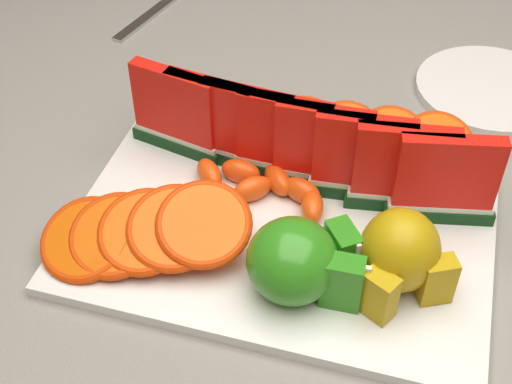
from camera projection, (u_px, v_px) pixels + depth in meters
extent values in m
cube|color=#4E2B19|center=(352.00, 208.00, 0.75)|extent=(1.40, 0.90, 0.03)
cube|color=#4E2B19|center=(52.00, 147.00, 1.41)|extent=(0.06, 0.06, 0.72)
cube|color=gray|center=(354.00, 195.00, 0.74)|extent=(1.52, 1.02, 0.01)
cube|color=gray|center=(404.00, 30.00, 1.16)|extent=(1.52, 0.01, 0.20)
cube|color=silver|center=(285.00, 221.00, 0.70)|extent=(0.40, 0.30, 0.01)
ellipsoid|color=#21890B|center=(292.00, 261.00, 0.61)|extent=(0.11, 0.11, 0.07)
cube|color=#21890B|center=(342.00, 283.00, 0.60)|extent=(0.04, 0.02, 0.05)
cube|color=beige|center=(349.00, 285.00, 0.60)|extent=(0.03, 0.01, 0.05)
cube|color=#21890B|center=(342.00, 252.00, 0.63)|extent=(0.04, 0.04, 0.05)
cube|color=beige|center=(349.00, 253.00, 0.63)|extent=(0.02, 0.03, 0.05)
ellipsoid|color=#B29016|center=(400.00, 250.00, 0.61)|extent=(0.08, 0.08, 0.08)
cube|color=#B29016|center=(379.00, 295.00, 0.60)|extent=(0.03, 0.03, 0.05)
cube|color=#B29016|center=(437.00, 280.00, 0.61)|extent=(0.03, 0.03, 0.05)
cylinder|color=silver|center=(490.00, 89.00, 0.86)|extent=(0.24, 0.24, 0.01)
cube|color=silver|center=(153.00, 13.00, 1.00)|extent=(0.05, 0.17, 0.00)
cube|color=#113C1A|center=(178.00, 143.00, 0.77)|extent=(0.11, 0.04, 0.01)
cube|color=silver|center=(178.00, 135.00, 0.76)|extent=(0.10, 0.04, 0.01)
cube|color=red|center=(175.00, 103.00, 0.73)|extent=(0.10, 0.04, 0.08)
cube|color=#113C1A|center=(212.00, 152.00, 0.76)|extent=(0.11, 0.04, 0.01)
cube|color=silver|center=(212.00, 144.00, 0.75)|extent=(0.10, 0.03, 0.01)
cube|color=red|center=(210.00, 112.00, 0.72)|extent=(0.10, 0.03, 0.08)
cube|color=#113C1A|center=(247.00, 161.00, 0.75)|extent=(0.11, 0.03, 0.01)
cube|color=silver|center=(247.00, 154.00, 0.74)|extent=(0.10, 0.03, 0.01)
cube|color=red|center=(247.00, 122.00, 0.71)|extent=(0.10, 0.02, 0.08)
cube|color=#113C1A|center=(283.00, 170.00, 0.74)|extent=(0.11, 0.02, 0.01)
cube|color=silver|center=(283.00, 163.00, 0.73)|extent=(0.10, 0.02, 0.01)
cube|color=red|center=(284.00, 131.00, 0.70)|extent=(0.10, 0.02, 0.08)
cube|color=#113C1A|center=(320.00, 180.00, 0.72)|extent=(0.11, 0.02, 0.01)
cube|color=silver|center=(321.00, 173.00, 0.72)|extent=(0.10, 0.02, 0.01)
cube|color=red|center=(323.00, 141.00, 0.69)|extent=(0.10, 0.02, 0.08)
cube|color=#113C1A|center=(358.00, 190.00, 0.71)|extent=(0.11, 0.03, 0.01)
cube|color=silver|center=(359.00, 183.00, 0.71)|extent=(0.10, 0.03, 0.01)
cube|color=red|center=(364.00, 151.00, 0.68)|extent=(0.10, 0.02, 0.08)
cube|color=#113C1A|center=(397.00, 201.00, 0.70)|extent=(0.11, 0.04, 0.01)
cube|color=silver|center=(399.00, 194.00, 0.70)|extent=(0.10, 0.03, 0.01)
cube|color=red|center=(405.00, 161.00, 0.67)|extent=(0.10, 0.03, 0.08)
cube|color=#113C1A|center=(438.00, 212.00, 0.69)|extent=(0.11, 0.04, 0.01)
cube|color=silver|center=(440.00, 204.00, 0.68)|extent=(0.10, 0.04, 0.01)
cube|color=red|center=(448.00, 172.00, 0.66)|extent=(0.10, 0.04, 0.08)
cylinder|color=#DB3300|center=(86.00, 239.00, 0.65)|extent=(0.09, 0.09, 0.04)
torus|color=#B75710|center=(86.00, 239.00, 0.65)|extent=(0.11, 0.10, 0.04)
cylinder|color=#DB3300|center=(115.00, 235.00, 0.65)|extent=(0.09, 0.08, 0.04)
torus|color=#B75710|center=(115.00, 235.00, 0.65)|extent=(0.10, 0.09, 0.04)
cylinder|color=#DB3300|center=(144.00, 232.00, 0.65)|extent=(0.08, 0.08, 0.04)
torus|color=#B75710|center=(144.00, 232.00, 0.65)|extent=(0.09, 0.09, 0.04)
cylinder|color=#DB3300|center=(174.00, 228.00, 0.64)|extent=(0.09, 0.09, 0.04)
torus|color=#B75710|center=(174.00, 228.00, 0.64)|extent=(0.10, 0.10, 0.04)
cylinder|color=#DB3300|center=(204.00, 224.00, 0.64)|extent=(0.10, 0.10, 0.04)
torus|color=#B75710|center=(204.00, 224.00, 0.64)|extent=(0.11, 0.11, 0.04)
cylinder|color=#DB3300|center=(220.00, 112.00, 0.80)|extent=(0.06, 0.06, 0.02)
torus|color=#B75710|center=(220.00, 112.00, 0.80)|extent=(0.07, 0.07, 0.03)
cylinder|color=#DB3300|center=(261.00, 117.00, 0.78)|extent=(0.07, 0.07, 0.02)
torus|color=#B75710|center=(261.00, 117.00, 0.78)|extent=(0.08, 0.08, 0.03)
cylinder|color=#DB3300|center=(304.00, 123.00, 0.77)|extent=(0.07, 0.07, 0.02)
torus|color=#B75710|center=(304.00, 123.00, 0.77)|extent=(0.08, 0.08, 0.03)
cylinder|color=#DB3300|center=(348.00, 128.00, 0.76)|extent=(0.08, 0.08, 0.02)
torus|color=#B75710|center=(348.00, 128.00, 0.76)|extent=(0.09, 0.09, 0.03)
cylinder|color=#DB3300|center=(393.00, 134.00, 0.75)|extent=(0.08, 0.08, 0.02)
torus|color=#B75710|center=(393.00, 134.00, 0.75)|extent=(0.09, 0.09, 0.03)
cylinder|color=#DB3300|center=(439.00, 139.00, 0.74)|extent=(0.09, 0.09, 0.02)
torus|color=#B75710|center=(439.00, 139.00, 0.74)|extent=(0.10, 0.10, 0.03)
ellipsoid|color=#DE4B21|center=(209.00, 174.00, 0.72)|extent=(0.04, 0.05, 0.03)
ellipsoid|color=#DE4B21|center=(241.00, 171.00, 0.73)|extent=(0.04, 0.02, 0.03)
ellipsoid|color=#DE4B21|center=(253.00, 189.00, 0.71)|extent=(0.05, 0.04, 0.03)
ellipsoid|color=#DE4B21|center=(278.00, 180.00, 0.72)|extent=(0.04, 0.05, 0.03)
ellipsoid|color=#DE4B21|center=(302.00, 191.00, 0.71)|extent=(0.05, 0.03, 0.03)
ellipsoid|color=#DE4B21|center=(312.00, 207.00, 0.69)|extent=(0.03, 0.05, 0.03)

